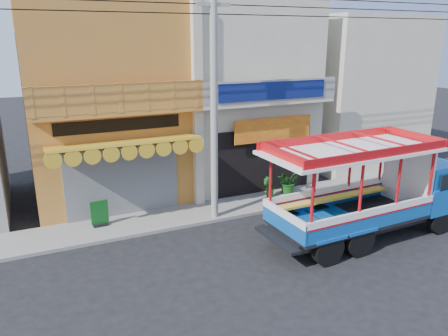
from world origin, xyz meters
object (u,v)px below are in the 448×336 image
songthaew_truck (381,188)px  potted_plant_b (269,188)px  potted_plant_a (288,181)px  utility_pole (218,84)px  green_sign (100,215)px

songthaew_truck → potted_plant_b: (-1.76, 4.39, -1.12)m
potted_plant_a → potted_plant_b: 1.05m
utility_pole → potted_plant_b: utility_pole is taller
songthaew_truck → green_sign: 9.80m
green_sign → potted_plant_b: (6.92, -0.03, 0.03)m
songthaew_truck → potted_plant_a: size_ratio=6.99×
potted_plant_b → potted_plant_a: bearing=-115.9°
potted_plant_b → utility_pole: bearing=73.4°
potted_plant_a → green_sign: bearing=159.7°
green_sign → potted_plant_a: (7.95, 0.14, 0.14)m
green_sign → potted_plant_b: bearing=-0.2°
songthaew_truck → potted_plant_b: bearing=111.8°
potted_plant_a → songthaew_truck: bearing=-102.2°
utility_pole → potted_plant_b: bearing=18.3°
songthaew_truck → potted_plant_a: 4.72m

